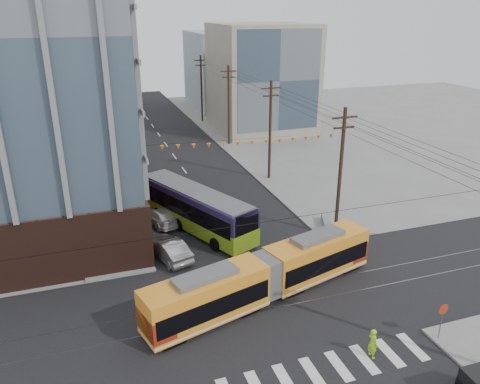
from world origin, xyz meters
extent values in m
plane|color=slate|center=(0.00, 0.00, 0.00)|extent=(160.00, 160.00, 0.00)
cube|color=#8C99A5|center=(-17.00, 52.00, 9.00)|extent=(18.00, 16.00, 18.00)
cube|color=gray|center=(16.00, 48.00, 8.00)|extent=(14.00, 14.00, 16.00)
cube|color=gray|center=(-14.00, 72.00, 10.00)|extent=(16.00, 18.00, 20.00)
cube|color=#8C99A5|center=(18.00, 68.00, 7.00)|extent=(16.00, 16.00, 14.00)
cylinder|color=black|center=(8.50, 56.00, 5.50)|extent=(0.30, 0.30, 11.00)
imported|color=#9E9E9E|center=(-5.70, 11.66, 0.82)|extent=(3.09, 5.28, 1.64)
imported|color=silver|center=(-5.28, 18.17, 0.70)|extent=(3.26, 5.16, 1.39)
imported|color=#525254|center=(-5.48, 24.99, 0.72)|extent=(4.19, 5.68, 1.44)
imported|color=#A2E81F|center=(2.88, -2.90, 0.91)|extent=(0.50, 0.70, 1.82)
cube|color=gray|center=(8.30, 12.14, 0.38)|extent=(2.21, 3.85, 0.76)
camera|label=1|loc=(-10.81, -20.31, 18.15)|focal=35.00mm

